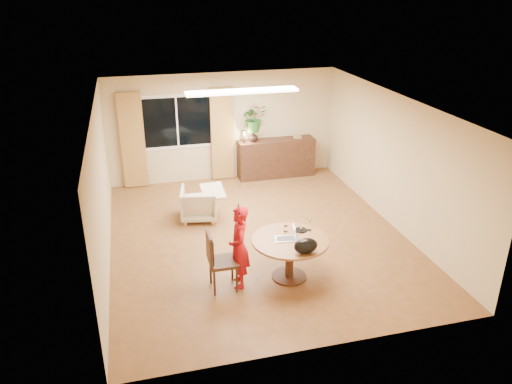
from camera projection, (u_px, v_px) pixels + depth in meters
floor at (258, 237)px, 9.61m from camera, size 6.50×6.50×0.00m
ceiling at (258, 103)px, 8.59m from camera, size 6.50×6.50×0.00m
wall_back at (223, 127)px, 11.99m from camera, size 5.50×0.00×5.50m
wall_left at (101, 188)px, 8.46m from camera, size 0.00×6.50×6.50m
wall_right at (394, 161)px, 9.73m from camera, size 0.00×6.50×6.50m
window at (177, 122)px, 11.64m from camera, size 1.70×0.03×1.30m
curtain_left at (133, 141)px, 11.47m from camera, size 0.55×0.08×2.25m
curtain_right at (222, 134)px, 11.95m from camera, size 0.55×0.08×2.25m
ceiling_panel at (242, 91)px, 9.67m from camera, size 2.20×0.35×0.05m
dining_table at (290, 248)px, 8.09m from camera, size 1.25×1.25×0.71m
dining_chair at (223, 260)px, 7.83m from camera, size 0.48×0.44×1.01m
child at (239, 247)px, 7.84m from camera, size 0.54×0.39×1.38m
laptop at (286, 233)px, 7.98m from camera, size 0.38×0.28×0.23m
tumbler at (286, 229)px, 8.26m from camera, size 0.09×0.09×0.10m
wine_glass at (309, 224)px, 8.27m from camera, size 0.09×0.09×0.22m
pot_lid at (301, 230)px, 8.30m from camera, size 0.21×0.21×0.03m
handbag at (306, 246)px, 7.58m from camera, size 0.43×0.33×0.25m
armchair at (199, 203)px, 10.22m from camera, size 0.84×0.86×0.67m
throw at (213, 187)px, 10.09m from camera, size 0.47×0.57×0.03m
sideboard at (276, 158)px, 12.39m from camera, size 1.90×0.46×0.95m
vase at (253, 137)px, 12.02m from camera, size 0.30×0.30×0.25m
bouquet at (254, 118)px, 11.85m from camera, size 0.62×0.55×0.66m
book_stack at (298, 137)px, 12.32m from camera, size 0.21×0.18×0.08m
desk_lamp at (244, 136)px, 11.91m from camera, size 0.17×0.17×0.32m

